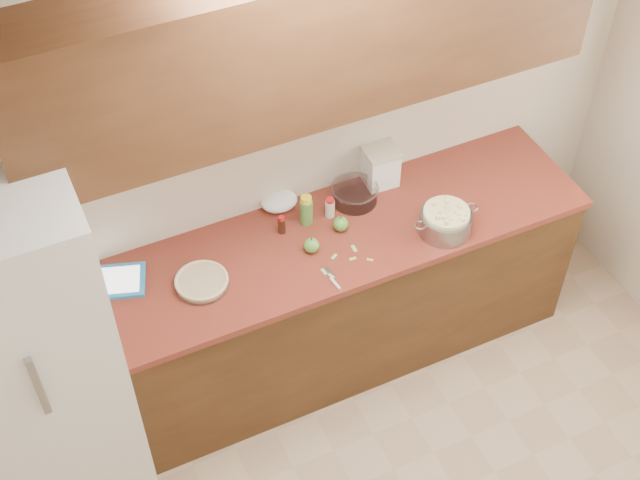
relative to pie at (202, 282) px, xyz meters
name	(u,v)px	position (x,y,z in m)	size (l,w,h in m)	color
room_shell	(509,441)	(0.64, -1.45, 0.36)	(3.60, 3.60, 3.60)	tan
counter_run	(326,299)	(0.64, 0.03, -0.48)	(2.64, 0.68, 0.92)	#4E2D16
upper_cabinets	(312,39)	(0.64, 0.18, 1.01)	(2.60, 0.34, 0.70)	#523019
fridge	(30,349)	(-0.80, -0.01, -0.04)	(0.70, 0.70, 1.80)	white
pie	(202,282)	(0.00, 0.00, 0.00)	(0.26, 0.26, 0.04)	silver
colander	(445,221)	(1.18, -0.17, 0.04)	(0.35, 0.26, 0.13)	gray
flour_canister	(380,165)	(1.06, 0.28, 0.09)	(0.18, 0.18, 0.21)	white
tablet	(115,281)	(-0.36, 0.18, -0.01)	(0.32, 0.28, 0.02)	#2880C2
paring_knife	(334,282)	(0.55, -0.24, -0.01)	(0.04, 0.16, 0.01)	gray
lemon_bottle	(306,210)	(0.60, 0.17, 0.06)	(0.06, 0.06, 0.17)	#4C8C38
cinnamon_shaker	(330,208)	(0.72, 0.16, 0.03)	(0.05, 0.05, 0.11)	beige
vanilla_bottle	(282,225)	(0.47, 0.15, 0.03)	(0.04, 0.04, 0.10)	black
mixing_bowl	(355,193)	(0.88, 0.20, 0.03)	(0.24, 0.24, 0.09)	silver
paper_towel	(279,201)	(0.52, 0.32, 0.02)	(0.19, 0.15, 0.08)	white
apple_left	(312,245)	(0.54, -0.02, 0.02)	(0.07, 0.07, 0.09)	#529534
apple_center	(341,224)	(0.73, 0.05, 0.02)	(0.08, 0.08, 0.09)	#529534
peel_a	(353,259)	(0.70, -0.15, -0.02)	(0.03, 0.01, 0.00)	#98C861
peel_b	(324,272)	(0.54, -0.17, -0.02)	(0.04, 0.02, 0.00)	#98C861
peel_c	(334,257)	(0.62, -0.10, -0.02)	(0.04, 0.01, 0.00)	#98C861
peel_d	(354,248)	(0.73, -0.09, -0.02)	(0.04, 0.02, 0.00)	#98C861
peel_e	(331,276)	(0.56, -0.20, -0.02)	(0.03, 0.01, 0.00)	#98C861
peel_f	(370,260)	(0.77, -0.19, -0.02)	(0.03, 0.01, 0.00)	#98C861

